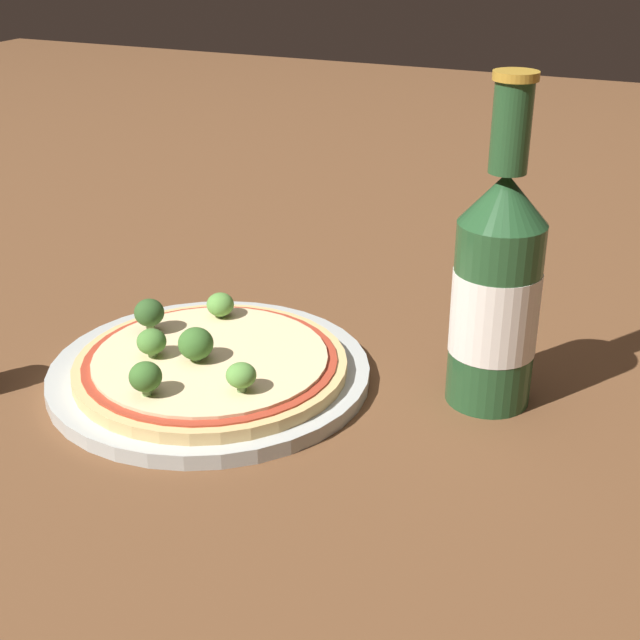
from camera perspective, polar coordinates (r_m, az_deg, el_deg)
ground_plane at (r=0.73m, az=-7.03°, el=-3.78°), size 3.00×3.00×0.00m
plate at (r=0.72m, az=-6.70°, el=-3.34°), size 0.26×0.26×0.01m
pizza at (r=0.71m, az=-7.00°, el=-2.77°), size 0.22×0.22×0.01m
broccoli_floret_0 at (r=0.71m, az=-10.73°, el=-1.39°), size 0.02×0.02×0.02m
broccoli_floret_1 at (r=0.65m, az=-11.11°, el=-3.60°), size 0.02×0.02×0.03m
broccoli_floret_2 at (r=0.77m, az=-6.40°, el=0.98°), size 0.02×0.02×0.02m
broccoli_floret_3 at (r=0.65m, az=-5.07°, el=-3.57°), size 0.02×0.02×0.02m
broccoli_floret_4 at (r=0.70m, az=-8.23°, el=-1.46°), size 0.03×0.03×0.03m
broccoli_floret_5 at (r=0.74m, az=-10.87°, el=0.44°), size 0.02×0.02×0.03m
beer_bottle at (r=0.67m, az=11.22°, el=1.94°), size 0.07×0.07×0.25m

